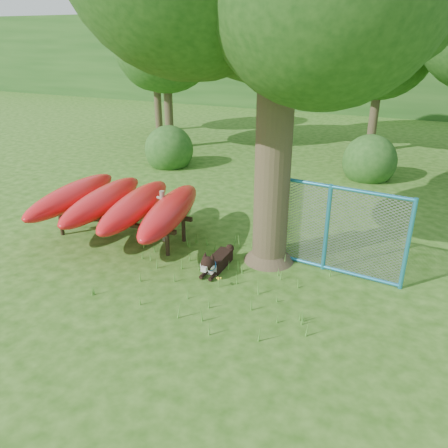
% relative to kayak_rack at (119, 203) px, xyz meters
% --- Properties ---
extents(ground, '(80.00, 80.00, 0.00)m').
position_rel_kayak_rack_xyz_m(ground, '(2.66, -1.50, -0.90)').
color(ground, '#244F0F').
rests_on(ground, ground).
extents(wooden_post, '(0.34, 0.16, 1.25)m').
position_rel_kayak_rack_xyz_m(wooden_post, '(1.02, 0.30, -0.24)').
color(wooden_post, '#706654').
rests_on(wooden_post, ground).
extents(kayak_rack, '(4.07, 3.61, 1.17)m').
position_rel_kayak_rack_xyz_m(kayak_rack, '(0.00, 0.00, 0.00)').
color(kayak_rack, black).
rests_on(kayak_rack, ground).
extents(husky_dog, '(0.31, 1.27, 0.56)m').
position_rel_kayak_rack_xyz_m(husky_dog, '(2.75, -0.49, -0.70)').
color(husky_dog, black).
rests_on(husky_dog, ground).
extents(fence_section, '(3.17, 0.37, 3.09)m').
position_rel_kayak_rack_xyz_m(fence_section, '(4.76, 0.53, 0.03)').
color(fence_section, '#298ABF').
rests_on(fence_section, ground).
extents(wildflower_clump, '(0.10, 0.10, 0.23)m').
position_rel_kayak_rack_xyz_m(wildflower_clump, '(3.10, -1.06, -0.72)').
color(wildflower_clump, '#51912F').
rests_on(wildflower_clump, ground).
extents(bg_tree_a, '(4.40, 4.40, 6.70)m').
position_rel_kayak_rack_xyz_m(bg_tree_a, '(-3.84, 8.50, 3.59)').
color(bg_tree_a, '#3E3322').
rests_on(bg_tree_a, ground).
extents(bg_tree_b, '(5.20, 5.20, 8.22)m').
position_rel_kayak_rack_xyz_m(bg_tree_b, '(-0.34, 10.50, 4.71)').
color(bg_tree_b, '#3E3322').
rests_on(bg_tree_b, ground).
extents(bg_tree_c, '(4.00, 4.00, 6.12)m').
position_rel_kayak_rack_xyz_m(bg_tree_c, '(4.16, 11.50, 3.21)').
color(bg_tree_c, '#3E3322').
rests_on(bg_tree_c, ground).
extents(bg_tree_f, '(3.60, 3.60, 5.55)m').
position_rel_kayak_rack_xyz_m(bg_tree_f, '(-6.34, 11.50, 2.83)').
color(bg_tree_f, '#3E3322').
rests_on(bg_tree_f, ground).
extents(shrub_left, '(1.80, 1.80, 1.80)m').
position_rel_kayak_rack_xyz_m(shrub_left, '(-2.34, 6.00, -0.90)').
color(shrub_left, '#204E19').
rests_on(shrub_left, ground).
extents(shrub_mid, '(1.80, 1.80, 1.80)m').
position_rel_kayak_rack_xyz_m(shrub_mid, '(4.66, 7.50, -0.90)').
color(shrub_mid, '#204E19').
rests_on(shrub_mid, ground).
extents(wooded_hillside, '(80.00, 12.00, 6.00)m').
position_rel_kayak_rack_xyz_m(wooded_hillside, '(2.66, 26.50, 2.10)').
color(wooded_hillside, '#204E19').
rests_on(wooded_hillside, ground).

